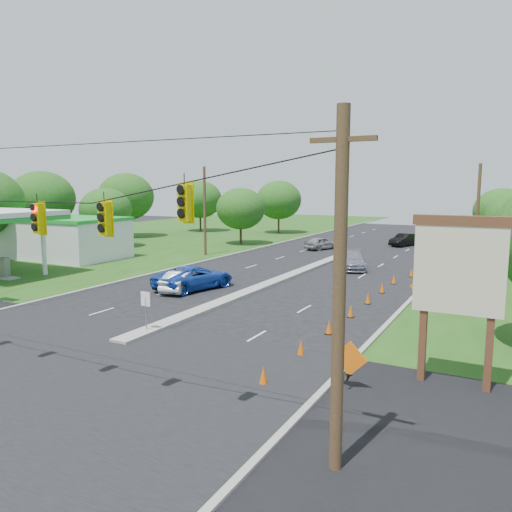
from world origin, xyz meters
The scene contains 39 objects.
ground centered at (0.00, 0.00, 0.00)m, with size 160.00×160.00×0.00m, color black.
grass_left centered at (-30.00, 20.00, 0.00)m, with size 40.00×160.00×0.06m, color #1E4714.
cross_street centered at (0.00, 0.00, 0.00)m, with size 160.00×14.00×0.02m, color black.
curb_left centered at (-10.10, 30.00, 0.00)m, with size 0.25×110.00×0.16m, color gray.
curb_right centered at (10.10, 30.00, 0.00)m, with size 0.25×110.00×0.16m, color gray.
median centered at (0.00, 21.00, 0.00)m, with size 1.00×34.00×0.18m, color gray.
median_sign centered at (0.00, 6.00, 1.46)m, with size 0.55×0.06×2.05m.
signal_span centered at (-0.05, -1.00, 4.97)m, with size 25.60×0.32×9.00m.
utility_pole_far_left centered at (-12.50, 30.00, 4.50)m, with size 0.28×0.28×9.00m, color #422D1C.
utility_pole_far_right centered at (12.50, 35.00, 4.50)m, with size 0.28×0.28×9.00m, color #422D1C.
gas_station centered at (-23.64, 20.24, 2.58)m, with size 18.40×19.70×5.20m.
pylon_sign centered at (14.31, 6.20, 4.00)m, with size 5.90×2.30×6.12m.
cone_0 centered at (7.92, 3.00, 0.35)m, with size 0.32×0.32×0.70m, color #DB5708.
cone_1 centered at (7.92, 6.50, 0.35)m, with size 0.32×0.32×0.70m, color #DB5708.
cone_2 centered at (7.92, 10.00, 0.35)m, with size 0.32×0.32×0.70m, color #DB5708.
cone_3 centered at (7.92, 13.50, 0.35)m, with size 0.32×0.32×0.70m, color #DB5708.
cone_4 centered at (7.92, 17.00, 0.35)m, with size 0.32×0.32×0.70m, color #DB5708.
cone_5 centered at (7.92, 20.50, 0.35)m, with size 0.32×0.32×0.70m, color #DB5708.
cone_6 centered at (7.92, 24.00, 0.35)m, with size 0.32×0.32×0.70m, color #DB5708.
cone_7 centered at (8.52, 27.50, 0.35)m, with size 0.32×0.32×0.70m, color #DB5708.
cone_8 centered at (8.52, 31.00, 0.35)m, with size 0.32×0.32×0.70m, color #DB5708.
cone_9 centered at (8.52, 34.50, 0.35)m, with size 0.32×0.32×0.70m, color #DB5708.
cone_10 centered at (8.52, 38.00, 0.35)m, with size 0.32×0.32×0.70m, color #DB5708.
cone_11 centered at (8.52, 41.50, 0.35)m, with size 0.32×0.32×0.70m, color #DB5708.
work_sign_0 centered at (10.80, 4.00, 1.09)m, with size 1.27×0.58×1.37m.
work_sign_1 centered at (10.80, 18.00, 1.09)m, with size 1.27×0.58×1.37m.
work_sign_2 centered at (10.80, 32.00, 1.09)m, with size 1.27×0.58×1.37m.
tree_2 centered at (-26.00, 30.00, 4.34)m, with size 5.88×5.88×6.86m.
tree_3 centered at (-32.00, 40.00, 5.58)m, with size 7.56×7.56×8.82m.
tree_4 centered at (-28.00, 52.00, 4.96)m, with size 6.72×6.72×7.84m.
tree_5 centered at (-14.00, 40.00, 4.34)m, with size 5.88×5.88×6.86m.
tree_6 centered at (-16.00, 55.00, 4.96)m, with size 6.72×6.72×7.84m.
tree_12 centered at (14.00, 48.00, 4.34)m, with size 5.88×5.88×6.86m.
tree_14 centered at (-34.00, 28.00, 5.58)m, with size 7.56×7.56×8.82m.
white_sedan centered at (-4.21, 14.78, 0.71)m, with size 1.51×4.32×1.42m, color #BABABA.
blue_pickup centered at (-3.95, 15.71, 0.83)m, with size 2.74×5.95×1.65m, color #183FA8.
silver_car_far centered at (3.32, 28.93, 0.76)m, with size 2.13×5.25×1.52m, color gray.
silver_car_oncoming centered at (-3.71, 40.08, 0.72)m, with size 1.69×4.21×1.43m, color gray.
dark_car_receding centered at (3.85, 47.76, 0.74)m, with size 1.56×4.48×1.48m, color black.
Camera 1 is at (15.71, -12.32, 7.16)m, focal length 35.00 mm.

